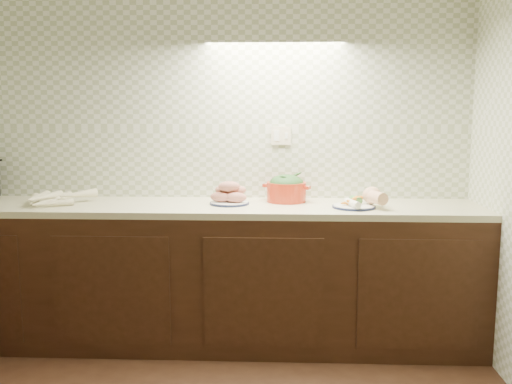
{
  "coord_description": "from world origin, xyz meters",
  "views": [
    {
      "loc": [
        0.55,
        -2.01,
        1.51
      ],
      "look_at": [
        0.41,
        1.25,
        1.02
      ],
      "focal_mm": 40.0,
      "sensor_mm": 36.0,
      "label": 1
    }
  ],
  "objects_px": {
    "parsnip_pile": "(66,198)",
    "dutch_oven": "(286,188)",
    "sweet_potato_plate": "(229,196)",
    "onion_bowl": "(234,196)",
    "veg_plate": "(362,200)"
  },
  "relations": [
    {
      "from": "parsnip_pile",
      "to": "dutch_oven",
      "type": "distance_m",
      "value": 1.41
    },
    {
      "from": "parsnip_pile",
      "to": "sweet_potato_plate",
      "type": "distance_m",
      "value": 1.04
    },
    {
      "from": "onion_bowl",
      "to": "veg_plate",
      "type": "xyz_separation_m",
      "value": [
        0.81,
        -0.19,
        0.01
      ]
    },
    {
      "from": "sweet_potato_plate",
      "to": "veg_plate",
      "type": "bearing_deg",
      "value": -5.15
    },
    {
      "from": "parsnip_pile",
      "to": "onion_bowl",
      "type": "distance_m",
      "value": 1.07
    },
    {
      "from": "dutch_oven",
      "to": "veg_plate",
      "type": "relative_size",
      "value": 1.0
    },
    {
      "from": "parsnip_pile",
      "to": "onion_bowl",
      "type": "height_order",
      "value": "onion_bowl"
    },
    {
      "from": "sweet_potato_plate",
      "to": "dutch_oven",
      "type": "bearing_deg",
      "value": 17.07
    },
    {
      "from": "parsnip_pile",
      "to": "veg_plate",
      "type": "relative_size",
      "value": 1.24
    },
    {
      "from": "parsnip_pile",
      "to": "dutch_oven",
      "type": "bearing_deg",
      "value": 5.6
    },
    {
      "from": "dutch_oven",
      "to": "veg_plate",
      "type": "distance_m",
      "value": 0.5
    },
    {
      "from": "sweet_potato_plate",
      "to": "veg_plate",
      "type": "relative_size",
      "value": 0.76
    },
    {
      "from": "parsnip_pile",
      "to": "sweet_potato_plate",
      "type": "xyz_separation_m",
      "value": [
        1.04,
        0.03,
        0.02
      ]
    },
    {
      "from": "onion_bowl",
      "to": "dutch_oven",
      "type": "height_order",
      "value": "dutch_oven"
    },
    {
      "from": "sweet_potato_plate",
      "to": "veg_plate",
      "type": "distance_m",
      "value": 0.83
    }
  ]
}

